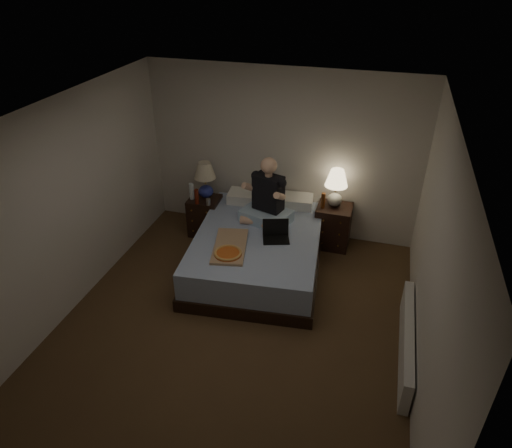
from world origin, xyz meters
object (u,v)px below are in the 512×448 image
(lamp_right, at_px, (336,188))
(laptop, at_px, (276,232))
(beer_bottle_left, at_px, (197,197))
(pizza_box, at_px, (228,254))
(radiator, at_px, (406,341))
(beer_bottle_right, at_px, (323,200))
(lamp_left, at_px, (205,180))
(water_bottle, at_px, (192,191))
(soda_can, at_px, (208,202))
(bed, at_px, (258,250))
(nightstand_right, at_px, (333,226))
(person, at_px, (266,191))
(nightstand_left, at_px, (205,216))

(lamp_right, distance_m, laptop, 1.18)
(beer_bottle_left, relative_size, pizza_box, 0.30)
(laptop, distance_m, pizza_box, 0.72)
(laptop, height_order, radiator, laptop)
(beer_bottle_right, distance_m, radiator, 2.32)
(lamp_right, relative_size, laptop, 1.65)
(lamp_left, xyz_separation_m, water_bottle, (-0.18, -0.12, -0.15))
(soda_can, xyz_separation_m, radiator, (2.87, -1.58, -0.45))
(lamp_left, distance_m, soda_can, 0.35)
(bed, distance_m, pizza_box, 0.72)
(nightstand_right, xyz_separation_m, person, (-0.89, -0.49, 0.69))
(water_bottle, height_order, beer_bottle_right, beer_bottle_right)
(soda_can, distance_m, beer_bottle_left, 0.19)
(soda_can, xyz_separation_m, laptop, (1.16, -0.56, 0.02))
(person, xyz_separation_m, pizza_box, (-0.23, -0.97, -0.42))
(nightstand_right, relative_size, laptop, 1.89)
(lamp_right, xyz_separation_m, beer_bottle_right, (-0.15, -0.11, -0.16))
(bed, bearing_deg, laptop, -23.39)
(radiator, bearing_deg, laptop, 149.12)
(nightstand_right, distance_m, water_bottle, 2.15)
(lamp_right, relative_size, person, 0.60)
(lamp_right, distance_m, soda_can, 1.84)
(nightstand_left, relative_size, lamp_right, 1.06)
(lamp_left, relative_size, beer_bottle_left, 2.43)
(nightstand_left, relative_size, nightstand_right, 0.93)
(lamp_left, height_order, beer_bottle_left, lamp_left)
(bed, distance_m, beer_bottle_right, 1.17)
(bed, distance_m, radiator, 2.27)
(nightstand_right, xyz_separation_m, laptop, (-0.64, -0.93, 0.34))
(lamp_left, relative_size, person, 0.60)
(beer_bottle_left, relative_size, laptop, 0.68)
(nightstand_right, relative_size, lamp_left, 1.15)
(bed, distance_m, laptop, 0.48)
(beer_bottle_right, bearing_deg, nightstand_left, -175.60)
(bed, distance_m, water_bottle, 1.40)
(laptop, relative_size, radiator, 0.21)
(lamp_right, height_order, person, person)
(nightstand_left, bearing_deg, soda_can, -53.59)
(laptop, bearing_deg, bed, 144.52)
(water_bottle, relative_size, pizza_box, 0.33)
(soda_can, height_order, laptop, laptop)
(bed, relative_size, water_bottle, 8.69)
(lamp_right, relative_size, water_bottle, 2.24)
(soda_can, relative_size, pizza_box, 0.13)
(nightstand_left, height_order, lamp_left, lamp_left)
(person, xyz_separation_m, laptop, (0.25, -0.44, -0.34))
(nightstand_left, bearing_deg, person, -18.11)
(bed, distance_m, lamp_right, 1.41)
(pizza_box, bearing_deg, radiator, -24.32)
(bed, xyz_separation_m, nightstand_left, (-1.02, 0.64, 0.03))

